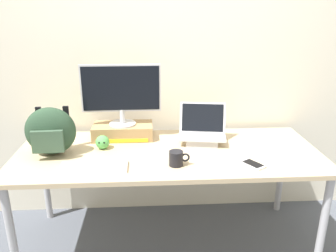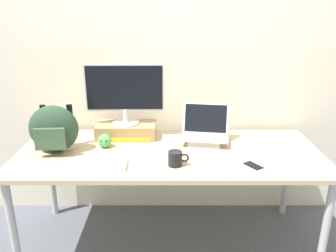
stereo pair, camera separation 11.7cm
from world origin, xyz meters
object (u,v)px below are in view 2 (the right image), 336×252
Objects in this scene: open_laptop at (204,135)px; coffee_mug at (174,159)px; messenger_backpack at (52,129)px; plush_toy at (104,141)px; desktop_monitor at (123,92)px; external_keyboard at (92,165)px; cell_phone at (252,166)px; toner_box_yellow at (125,130)px.

open_laptop is 2.81× the size of coffee_mug.
messenger_backpack is 0.35m from plush_toy.
desktop_monitor is 0.63m from external_keyboard.
desktop_monitor reaches higher than plush_toy.
messenger_backpack is 0.84m from coffee_mug.
desktop_monitor is 3.39× the size of cell_phone.
toner_box_yellow is 0.53m from messenger_backpack.
external_keyboard is 0.42m from messenger_backpack.
cell_phone is at bearing -48.78° from open_laptop.
open_laptop is 0.44m from coffee_mug.
cell_phone is (0.84, -0.52, -0.05)m from toner_box_yellow.
coffee_mug is at bearing 0.95° from external_keyboard.
messenger_backpack reaches higher than coffee_mug.
coffee_mug is (0.36, -0.49, -0.30)m from desktop_monitor.
cell_phone is 1.01m from plush_toy.
external_keyboard reaches higher than cell_phone.
external_keyboard is at bearing -41.38° from messenger_backpack.
desktop_monitor reaches higher than coffee_mug.
open_laptop is at bearing 7.09° from plush_toy.
messenger_backpack is (-0.30, 0.24, 0.15)m from external_keyboard.
external_keyboard is 1.21× the size of messenger_backpack.
plush_toy is at bearing 85.94° from external_keyboard.
cell_phone is at bearing -18.16° from plush_toy.
open_laptop is 2.15× the size of cell_phone.
coffee_mug is at bearing -18.44° from messenger_backpack.
external_keyboard is (-0.72, -0.40, -0.04)m from open_laptop.
open_laptop is (0.58, -0.12, 0.00)m from toner_box_yellow.
toner_box_yellow is 1.09× the size of external_keyboard.
external_keyboard is 4.27× the size of plush_toy.
external_keyboard is at bearing -177.87° from coffee_mug.
messenger_backpack is 1.31m from cell_phone.
toner_box_yellow is at bearing 90.22° from desktop_monitor.
desktop_monitor is at bearing 177.52° from open_laptop.
desktop_monitor reaches higher than messenger_backpack.
desktop_monitor is 1.58× the size of open_laptop.
external_keyboard is at bearing -106.13° from desktop_monitor.
cell_phone is (0.98, -0.01, -0.01)m from external_keyboard.
desktop_monitor is 0.56m from messenger_backpack.
coffee_mug reaches higher than external_keyboard.
external_keyboard is at bearing -105.51° from toner_box_yellow.
desktop_monitor is 1.04m from cell_phone.
toner_box_yellow is at bearing 28.29° from messenger_backpack.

